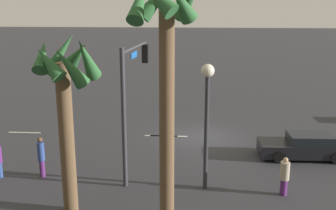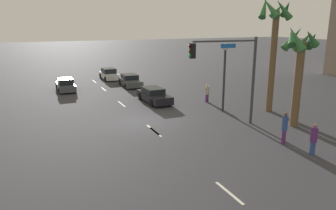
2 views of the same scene
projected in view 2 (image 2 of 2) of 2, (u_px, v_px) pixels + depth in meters
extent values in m
plane|color=#333338|center=(143.00, 122.00, 23.70)|extent=(220.00, 220.00, 0.00)
cube|color=silver|center=(94.00, 82.00, 39.67)|extent=(2.28, 0.14, 0.01)
cube|color=silver|center=(104.00, 89.00, 35.13)|extent=(2.21, 0.14, 0.01)
cube|color=silver|center=(122.00, 104.00, 28.76)|extent=(2.23, 0.14, 0.01)
cube|color=silver|center=(156.00, 132.00, 21.43)|extent=(2.01, 0.14, 0.01)
cube|color=silver|center=(153.00, 130.00, 21.85)|extent=(2.28, 0.14, 0.01)
cube|color=silver|center=(229.00, 193.00, 13.79)|extent=(2.07, 0.14, 0.01)
cube|color=#474C51|center=(66.00, 86.00, 34.23)|extent=(3.99, 1.68, 0.61)
cube|color=black|center=(66.00, 81.00, 33.87)|extent=(1.92, 1.47, 0.59)
cylinder|color=black|center=(57.00, 86.00, 35.06)|extent=(0.64, 0.22, 0.64)
cylinder|color=black|center=(72.00, 85.00, 35.67)|extent=(0.64, 0.22, 0.64)
cylinder|color=black|center=(59.00, 91.00, 32.87)|extent=(0.64, 0.22, 0.64)
cylinder|color=black|center=(75.00, 89.00, 33.48)|extent=(0.64, 0.22, 0.64)
cube|color=#474C51|center=(130.00, 82.00, 36.68)|extent=(4.45, 2.06, 0.64)
cube|color=black|center=(130.00, 77.00, 36.77)|extent=(2.18, 1.72, 0.54)
cylinder|color=black|center=(141.00, 85.00, 35.79)|extent=(0.65, 0.25, 0.64)
cylinder|color=black|center=(126.00, 86.00, 35.19)|extent=(0.65, 0.25, 0.64)
cylinder|color=black|center=(135.00, 81.00, 38.24)|extent=(0.65, 0.25, 0.64)
cylinder|color=black|center=(120.00, 82.00, 37.65)|extent=(0.65, 0.25, 0.64)
cube|color=silver|center=(109.00, 76.00, 41.08)|extent=(4.16, 1.85, 0.64)
cube|color=black|center=(109.00, 71.00, 41.15)|extent=(2.02, 1.58, 0.59)
cylinder|color=black|center=(119.00, 78.00, 40.35)|extent=(0.65, 0.24, 0.64)
cylinder|color=black|center=(106.00, 79.00, 39.67)|extent=(0.65, 0.24, 0.64)
cylinder|color=black|center=(113.00, 75.00, 42.58)|extent=(0.65, 0.24, 0.64)
cylinder|color=black|center=(101.00, 76.00, 41.90)|extent=(0.65, 0.24, 0.64)
cube|color=black|center=(154.00, 97.00, 29.37)|extent=(4.70, 1.88, 0.67)
cube|color=black|center=(153.00, 90.00, 29.47)|extent=(2.27, 1.60, 0.46)
cylinder|color=black|center=(169.00, 101.00, 28.49)|extent=(0.65, 0.24, 0.64)
cylinder|color=black|center=(152.00, 103.00, 27.81)|extent=(0.65, 0.24, 0.64)
cylinder|color=black|center=(156.00, 95.00, 31.01)|extent=(0.65, 0.24, 0.64)
cylinder|color=black|center=(140.00, 96.00, 30.33)|extent=(0.65, 0.24, 0.64)
cylinder|color=#38383D|center=(253.00, 81.00, 22.56)|extent=(0.20, 0.20, 6.14)
cylinder|color=#38383D|center=(225.00, 41.00, 21.10)|extent=(0.47, 4.66, 0.12)
cube|color=black|center=(193.00, 51.00, 20.50)|extent=(0.34, 0.34, 0.95)
sphere|color=#360503|center=(190.00, 46.00, 20.37)|extent=(0.20, 0.20, 0.20)
sphere|color=#392605|center=(190.00, 51.00, 20.44)|extent=(0.20, 0.20, 0.20)
sphere|color=green|center=(190.00, 56.00, 20.52)|extent=(0.20, 0.20, 0.20)
cube|color=#1959B2|center=(228.00, 46.00, 21.26)|extent=(0.12, 1.10, 0.28)
cylinder|color=#2D2D33|center=(224.00, 82.00, 25.80)|extent=(0.18, 0.18, 4.93)
sphere|color=#F2EACC|center=(225.00, 47.00, 25.12)|extent=(0.56, 0.56, 0.56)
cylinder|color=#2D478C|center=(313.00, 148.00, 17.72)|extent=(0.36, 0.36, 0.74)
cylinder|color=#59266B|center=(314.00, 135.00, 17.53)|extent=(0.47, 0.47, 0.81)
sphere|color=#8C664C|center=(315.00, 126.00, 17.40)|extent=(0.22, 0.22, 0.22)
cylinder|color=#59266B|center=(284.00, 137.00, 19.36)|extent=(0.30, 0.30, 0.81)
cylinder|color=#2D478C|center=(285.00, 123.00, 19.15)|extent=(0.40, 0.40, 0.88)
sphere|color=brown|center=(286.00, 114.00, 19.01)|extent=(0.24, 0.24, 0.24)
cylinder|color=#59266B|center=(207.00, 98.00, 29.43)|extent=(0.36, 0.36, 0.71)
cylinder|color=#B2A58C|center=(207.00, 90.00, 29.24)|extent=(0.48, 0.48, 0.77)
sphere|color=tan|center=(207.00, 85.00, 29.12)|extent=(0.21, 0.21, 0.21)
cylinder|color=brown|center=(272.00, 63.00, 25.56)|extent=(0.51, 0.51, 7.94)
cone|color=#2D6633|center=(283.00, 9.00, 23.74)|extent=(0.81, 1.64, 1.65)
cone|color=#2D6633|center=(286.00, 8.00, 24.53)|extent=(1.57, 1.09, 1.36)
cone|color=#2D6633|center=(277.00, 11.00, 25.15)|extent=(1.23, 1.28, 1.33)
cone|color=#2D6633|center=(264.00, 7.00, 24.92)|extent=(1.44, 1.59, 1.85)
cone|color=#2D6633|center=(271.00, 8.00, 23.93)|extent=(1.73, 1.06, 1.72)
cylinder|color=brown|center=(298.00, 85.00, 22.01)|extent=(0.56, 0.56, 5.84)
cone|color=#2D6633|center=(311.00, 38.00, 20.67)|extent=(0.74, 1.42, 1.32)
cone|color=#2D6633|center=(312.00, 40.00, 21.27)|extent=(1.43, 1.02, 1.33)
cone|color=#2D6633|center=(303.00, 42.00, 21.97)|extent=(1.41, 1.29, 1.59)
cone|color=#2D6633|center=(293.00, 38.00, 22.11)|extent=(0.74, 1.73, 1.77)
cone|color=#2D6633|center=(291.00, 38.00, 21.39)|extent=(1.45, 1.30, 1.30)
cone|color=#2D6633|center=(296.00, 39.00, 20.62)|extent=(1.59, 1.06, 1.77)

